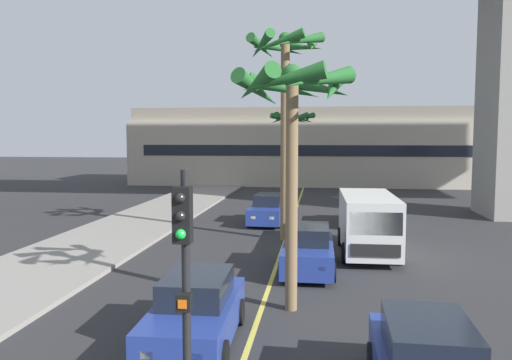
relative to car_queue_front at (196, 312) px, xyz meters
The scene contains 12 objects.
sidewalk_left 7.60m from the car_queue_front, 154.10° to the left, with size 4.80×80.00×0.15m, color gray.
lane_stripe_center 11.39m from the car_queue_front, 84.00° to the left, with size 0.14×56.00×0.01m, color #DBCC4C.
pier_building_backdrop 39.21m from the car_queue_front, 88.26° to the left, with size 33.51×8.04×7.34m.
car_queue_front is the anchor object (origin of this frame).
car_queue_second 6.92m from the car_queue_front, 70.24° to the left, with size 1.84×4.10×1.56m.
car_queue_third 15.87m from the car_queue_front, 90.11° to the left, with size 1.96×4.16×1.56m.
car_queue_fourth 17.07m from the car_queue_front, 73.72° to the left, with size 1.87×4.12×1.56m.
delivery_van 10.40m from the car_queue_front, 63.68° to the left, with size 2.21×5.28×2.36m.
traffic_light_median_near 4.71m from the car_queue_front, 77.58° to the right, with size 0.24×0.37×4.20m.
palm_tree_near_median 5.70m from the car_queue_front, 50.89° to the left, with size 3.26×3.27×6.51m.
palm_tree_mid_median 28.56m from the car_queue_front, 88.91° to the left, with size 3.59×3.62×6.59m.
palm_tree_far_median 13.50m from the car_queue_front, 84.48° to the left, with size 3.50×3.58×9.19m.
Camera 1 is at (1.55, 2.00, 4.64)m, focal length 35.30 mm.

